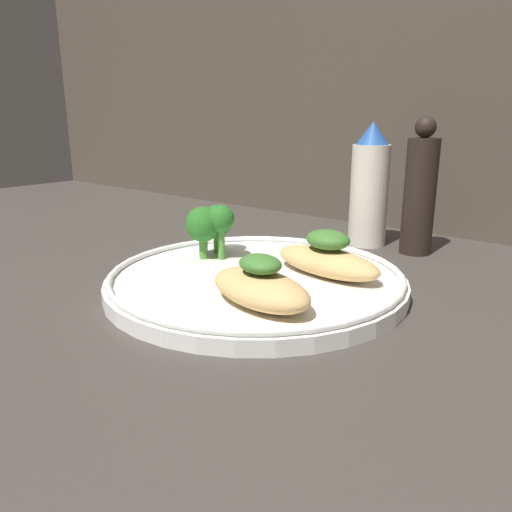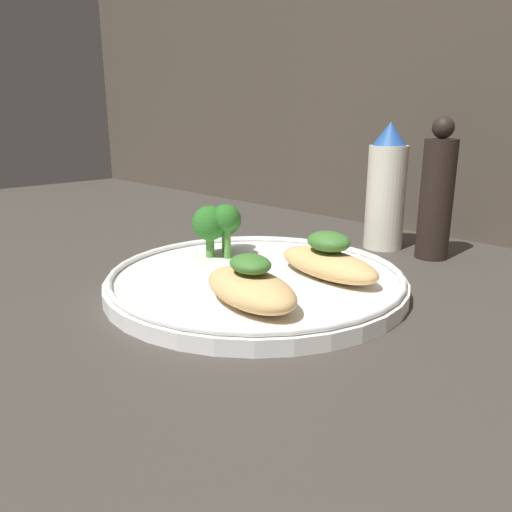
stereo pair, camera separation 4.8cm
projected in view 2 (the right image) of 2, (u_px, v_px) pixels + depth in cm
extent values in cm
cube|color=#3D3833|center=(256.00, 294.00, 49.25)|extent=(180.00, 180.00, 1.00)
cylinder|color=white|center=(256.00, 282.00, 48.92)|extent=(29.08, 29.08, 1.40)
torus|color=white|center=(256.00, 273.00, 48.65)|extent=(28.48, 28.48, 0.60)
ellipsoid|color=tan|center=(250.00, 289.00, 40.96)|extent=(11.50, 7.60, 2.77)
ellipsoid|color=#3D752D|center=(250.00, 264.00, 40.37)|extent=(4.54, 3.93, 1.50)
ellipsoid|color=tan|center=(328.00, 264.00, 47.87)|extent=(12.26, 6.02, 2.64)
ellipsoid|color=#3D752D|center=(329.00, 241.00, 47.25)|extent=(4.92, 4.12, 1.88)
cylinder|color=#4C8E38|center=(227.00, 243.00, 54.21)|extent=(0.76, 0.76, 3.47)
sphere|color=#286B23|center=(227.00, 218.00, 53.46)|extent=(2.92, 2.92, 2.92)
cylinder|color=#4C8E38|center=(226.00, 241.00, 57.04)|extent=(0.97, 0.97, 2.46)
sphere|color=#286B23|center=(226.00, 220.00, 56.37)|extent=(3.54, 3.54, 3.54)
cylinder|color=#4C8E38|center=(210.00, 246.00, 54.79)|extent=(0.92, 0.92, 2.48)
sphere|color=#286B23|center=(209.00, 223.00, 54.09)|extent=(3.80, 3.80, 3.80)
cylinder|color=silver|center=(383.00, 197.00, 63.00)|extent=(4.85, 4.85, 12.92)
cone|color=#23519E|center=(388.00, 133.00, 60.84)|extent=(4.13, 4.13, 2.84)
cylinder|color=black|center=(436.00, 200.00, 58.06)|extent=(3.79, 3.79, 13.93)
sphere|color=black|center=(443.00, 127.00, 55.81)|extent=(2.46, 2.46, 2.46)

